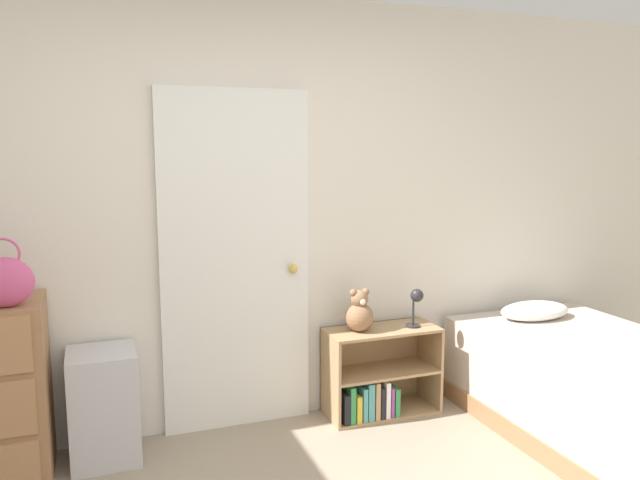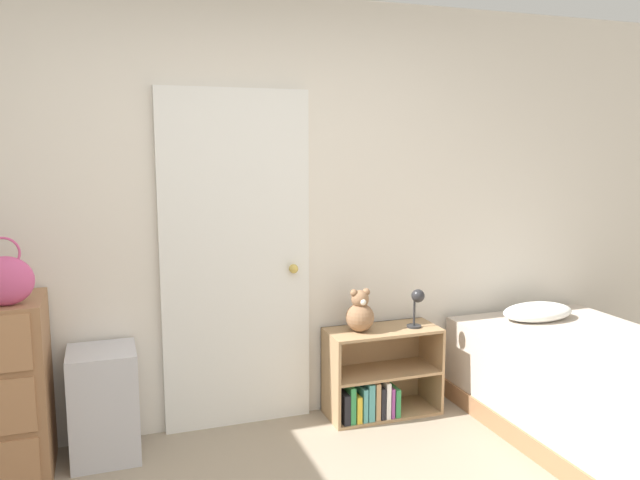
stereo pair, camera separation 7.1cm
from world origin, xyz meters
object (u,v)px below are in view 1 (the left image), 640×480
Objects in this scene: handbag at (5,282)px; bed at (614,395)px; storage_bin at (104,406)px; teddy_bear at (359,313)px; bookshelf at (374,381)px; desk_lamp at (416,301)px.

bed is (3.14, -0.61, -0.78)m from handbag.
storage_bin is 2.84m from bed.
bookshelf is at bearing -0.48° from teddy_bear.
storage_bin is at bearing 24.90° from handbag.
bed is (1.12, -0.81, 0.06)m from bookshelf.
storage_bin is at bearing -179.31° from bookshelf.
bookshelf is at bearing 171.42° from desk_lamp.
teddy_bear is 1.09× the size of desk_lamp.
teddy_bear is (1.91, 0.21, -0.39)m from handbag.
teddy_bear is at bearing 6.25° from handbag.
storage_bin is 1.92m from desk_lamp.
handbag reaches higher than storage_bin.
bookshelf is 2.91× the size of desk_lamp.
handbag is 2.19m from bookshelf.
desk_lamp reaches higher than bed.
bookshelf is 0.46m from teddy_bear.
desk_lamp is (0.37, -0.04, 0.06)m from teddy_bear.
handbag is at bearing -175.79° from desk_lamp.
bookshelf is at bearing 0.69° from storage_bin.
teddy_bear is at bearing 146.39° from bed.
bed is (1.23, -0.82, -0.39)m from teddy_bear.
desk_lamp is (1.88, -0.02, 0.42)m from storage_bin.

